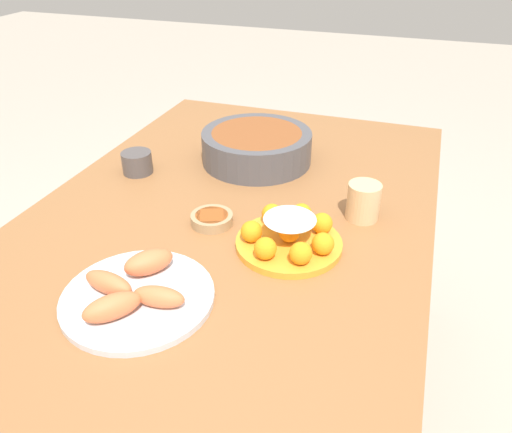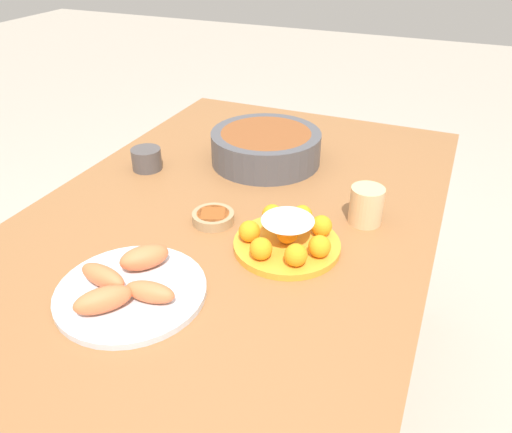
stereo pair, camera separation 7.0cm
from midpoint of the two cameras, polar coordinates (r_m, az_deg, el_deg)
ground_plane at (r=1.76m, az=-1.19°, el=-21.58°), size 12.00×12.00×0.00m
dining_table at (r=1.29m, az=-1.52°, el=-3.20°), size 1.56×0.99×0.76m
cake_plate at (r=1.11m, az=5.45°, el=-2.38°), size 0.24×0.24×0.08m
serving_bowl at (r=1.49m, az=2.49°, el=8.01°), size 0.32×0.32×0.09m
sauce_bowl at (r=1.21m, az=-3.26°, el=-0.09°), size 0.10×0.10×0.02m
seafood_platter at (r=1.01m, az=-12.40°, el=-7.87°), size 0.30×0.30×0.06m
cup_near at (r=1.23m, az=14.10°, el=1.22°), size 0.08×0.08×0.09m
cup_far at (r=1.48m, az=-11.07°, el=6.45°), size 0.09×0.09×0.06m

